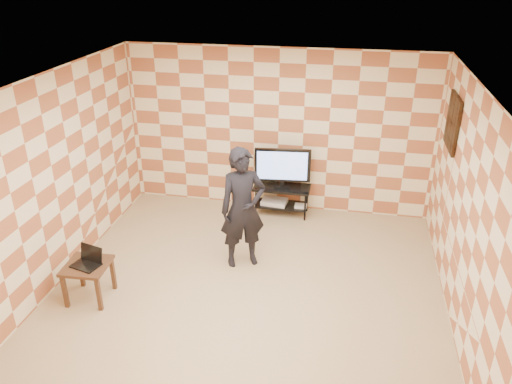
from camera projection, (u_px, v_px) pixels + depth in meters
floor at (247, 291)px, 6.49m from camera, size 5.00×5.00×0.00m
wall_back at (278, 131)px, 8.12m from camera, size 5.00×0.02×2.70m
wall_front at (176, 345)px, 3.70m from camera, size 5.00×0.02×2.70m
wall_left at (54, 182)px, 6.34m from camera, size 0.02×5.00×2.70m
wall_right at (469, 218)px, 5.48m from camera, size 0.02×5.00×2.70m
ceiling at (245, 85)px, 5.33m from camera, size 5.00×5.00×0.02m
wall_art at (453, 123)px, 6.60m from camera, size 0.04×0.72×0.72m
tv_stand at (282, 194)px, 8.28m from camera, size 0.93×0.42×0.50m
tv at (283, 166)px, 8.06m from camera, size 0.91×0.20×0.66m
dvd_player at (274, 202)px, 8.37m from camera, size 0.44×0.33×0.07m
game_console at (301, 206)px, 8.25m from camera, size 0.20×0.15×0.04m
side_table at (88, 270)px, 6.20m from camera, size 0.55×0.55×0.50m
laptop at (88, 261)px, 6.15m from camera, size 0.39×0.34×0.22m
person at (243, 209)px, 6.74m from camera, size 0.74×0.64×1.72m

